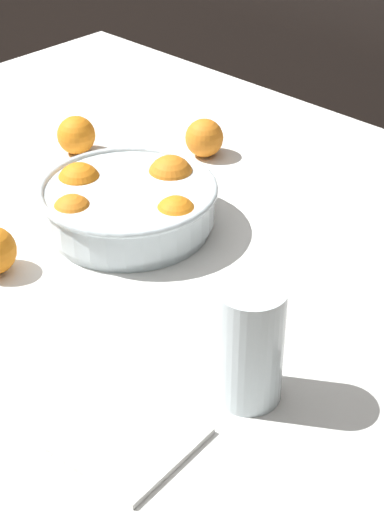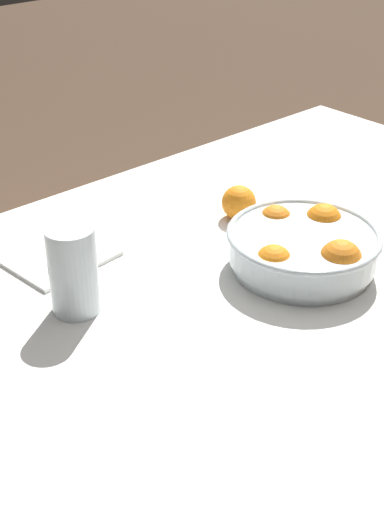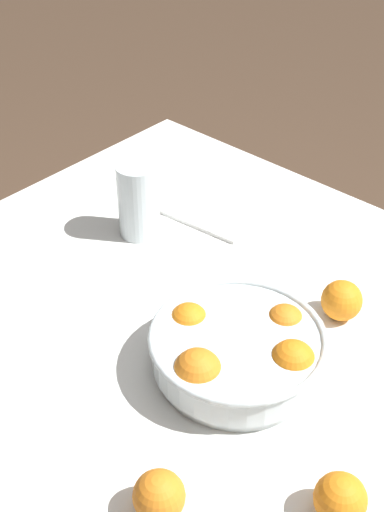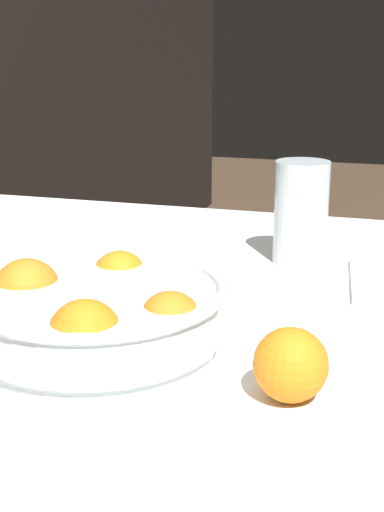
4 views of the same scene
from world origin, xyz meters
The scene contains 7 objects.
dining_table centered at (0.00, 0.00, 0.69)m, with size 1.47×1.18×0.75m.
fruit_bowl centered at (0.02, -0.01, 0.80)m, with size 0.29×0.29×0.10m.
juice_glass centered at (0.42, -0.18, 0.83)m, with size 0.08×0.08×0.16m.
orange_loose_near_bowl centered at (-0.03, -0.24, 0.79)m, with size 0.07×0.07×0.07m, color orange.
orange_loose_front centered at (-0.24, 0.10, 0.79)m, with size 0.07×0.07×0.07m, color orange.
orange_loose_aside centered at (-0.06, 0.26, 0.79)m, with size 0.07×0.07×0.07m, color orange.
napkin centered at (0.35, -0.34, 0.76)m, with size 0.19×0.14×0.01m, color white.
Camera 3 is at (-0.47, 0.64, 1.61)m, focal length 50.00 mm.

